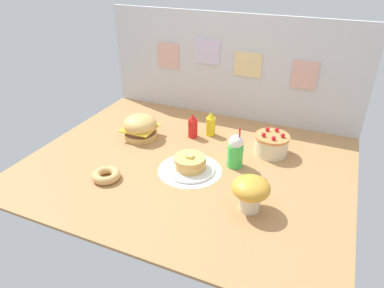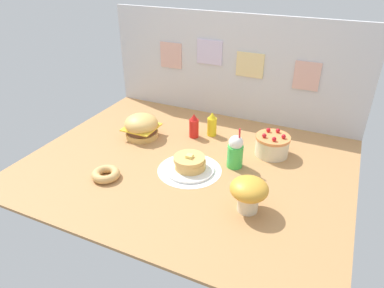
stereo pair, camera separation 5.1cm
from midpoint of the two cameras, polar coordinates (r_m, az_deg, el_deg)
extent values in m
cube|color=#B27F4C|center=(2.60, -1.26, -3.29)|extent=(2.33, 1.86, 0.02)
cube|color=silver|center=(3.19, 5.74, 12.34)|extent=(2.33, 0.03, 0.93)
cube|color=#D8A599|center=(3.38, -4.33, 14.24)|extent=(0.22, 0.01, 0.24)
cube|color=silver|center=(3.21, 2.03, 14.80)|extent=(0.24, 0.01, 0.22)
cube|color=beige|center=(3.11, 8.63, 12.72)|extent=(0.24, 0.01, 0.21)
cube|color=#D8A599|center=(3.04, 17.46, 10.69)|extent=(0.21, 0.01, 0.23)
cylinder|color=white|center=(2.51, -0.93, -4.26)|extent=(0.46, 0.46, 0.00)
cylinder|color=#DBA859|center=(2.97, -8.87, 1.53)|extent=(0.27, 0.27, 0.05)
cylinder|color=#59331E|center=(2.95, -8.93, 2.25)|extent=(0.25, 0.25, 0.04)
cube|color=yellow|center=(2.94, -8.96, 2.66)|extent=(0.26, 0.26, 0.01)
ellipsoid|color=#E5B260|center=(2.93, -9.01, 3.23)|extent=(0.28, 0.28, 0.16)
cylinder|color=white|center=(2.51, -0.93, -4.07)|extent=(0.36, 0.36, 0.02)
cylinder|color=#E0AD5B|center=(2.50, -0.82, -3.59)|extent=(0.22, 0.22, 0.03)
cylinder|color=#E0AD5B|center=(2.48, -0.78, -3.05)|extent=(0.22, 0.22, 0.03)
cylinder|color=#E0AD5B|center=(2.47, -1.00, -2.42)|extent=(0.23, 0.23, 0.03)
cube|color=#F7E072|center=(2.45, -0.95, -1.99)|extent=(0.05, 0.05, 0.02)
cylinder|color=beige|center=(2.74, 12.32, -0.26)|extent=(0.25, 0.25, 0.14)
cylinder|color=#EA8C4C|center=(2.71, 12.49, 1.19)|extent=(0.26, 0.26, 0.02)
sphere|color=red|center=(2.68, 14.11, 1.37)|extent=(0.03, 0.03, 0.03)
sphere|color=red|center=(2.76, 13.20, 2.29)|extent=(0.03, 0.03, 0.03)
sphere|color=red|center=(2.75, 11.72, 2.39)|extent=(0.03, 0.03, 0.03)
sphere|color=red|center=(2.66, 11.11, 1.50)|extent=(0.03, 0.03, 0.03)
sphere|color=red|center=(2.63, 12.68, 0.94)|extent=(0.03, 0.03, 0.03)
cylinder|color=red|center=(2.92, -0.37, 2.59)|extent=(0.08, 0.08, 0.16)
cone|color=red|center=(2.87, -0.37, 4.46)|extent=(0.06, 0.06, 0.05)
cylinder|color=yellow|center=(2.95, 2.59, 2.89)|extent=(0.08, 0.08, 0.16)
cone|color=yellow|center=(2.91, 2.63, 4.74)|extent=(0.06, 0.06, 0.05)
cylinder|color=green|center=(2.54, 6.48, -1.92)|extent=(0.12, 0.12, 0.17)
sphere|color=white|center=(2.48, 6.63, 0.31)|extent=(0.11, 0.11, 0.11)
cylinder|color=red|center=(2.46, 7.18, 0.90)|extent=(0.01, 0.03, 0.17)
torus|color=tan|center=(2.48, -14.44, -4.99)|extent=(0.20, 0.20, 0.06)
torus|color=#D89ED8|center=(2.48, -14.45, -4.91)|extent=(0.19, 0.19, 0.05)
cylinder|color=beige|center=(2.16, 8.73, -9.37)|extent=(0.13, 0.13, 0.11)
ellipsoid|color=gold|center=(2.10, 8.95, -7.14)|extent=(0.23, 0.23, 0.13)
camera|label=1|loc=(0.03, -90.58, -0.32)|focal=32.60mm
camera|label=2|loc=(0.03, 89.42, 0.32)|focal=32.60mm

